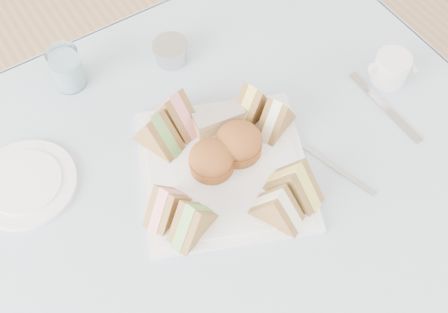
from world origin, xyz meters
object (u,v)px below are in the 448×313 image
serving_plate (224,170)px  creamer_jug (391,69)px  water_glass (66,68)px  table (246,275)px

serving_plate → creamer_jug: bearing=23.8°
water_glass → table: bearing=-69.0°
serving_plate → water_glass: (-0.14, 0.33, 0.04)m
table → serving_plate: serving_plate is taller
table → creamer_jug: (0.38, 0.08, 0.41)m
table → serving_plate: 0.39m
water_glass → creamer_jug: water_glass is taller
table → creamer_jug: size_ratio=13.09×
table → water_glass: 0.61m
serving_plate → table: bearing=-57.0°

